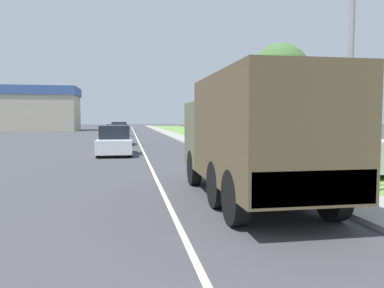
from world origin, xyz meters
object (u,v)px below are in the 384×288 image
at_px(pickup_truck, 338,148).
at_px(lamp_post, 344,34).
at_px(military_truck, 252,134).
at_px(car_nearest_ahead, 115,142).
at_px(car_third_ahead, 119,130).
at_px(car_second_ahead, 118,136).

relative_size(pickup_truck, lamp_post, 0.77).
xyz_separation_m(military_truck, car_nearest_ahead, (-3.81, 12.86, -0.96)).
xyz_separation_m(car_third_ahead, pickup_truck, (9.32, -29.30, 0.17)).
relative_size(car_nearest_ahead, car_second_ahead, 1.00).
bearing_deg(lamp_post, pickup_truck, 59.38).
height_order(car_third_ahead, pickup_truck, pickup_truck).
bearing_deg(car_second_ahead, military_truck, -79.61).
distance_m(car_nearest_ahead, car_second_ahead, 8.24).
relative_size(military_truck, car_nearest_ahead, 1.57).
bearing_deg(car_nearest_ahead, car_third_ahead, 90.52).
relative_size(car_third_ahead, lamp_post, 0.70).
relative_size(car_second_ahead, car_third_ahead, 0.90).
bearing_deg(car_nearest_ahead, military_truck, -73.48).
distance_m(car_nearest_ahead, car_third_ahead, 21.29).
bearing_deg(car_third_ahead, car_nearest_ahead, -89.48).
xyz_separation_m(military_truck, lamp_post, (2.41, -0.04, 2.54)).
bearing_deg(lamp_post, car_nearest_ahead, 115.76).
bearing_deg(car_third_ahead, pickup_truck, -72.36).
xyz_separation_m(car_nearest_ahead, car_third_ahead, (-0.19, 21.29, -0.00)).
bearing_deg(lamp_post, car_third_ahead, 100.63).
relative_size(car_second_ahead, pickup_truck, 0.82).
xyz_separation_m(car_second_ahead, car_third_ahead, (-0.14, 13.05, 0.02)).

